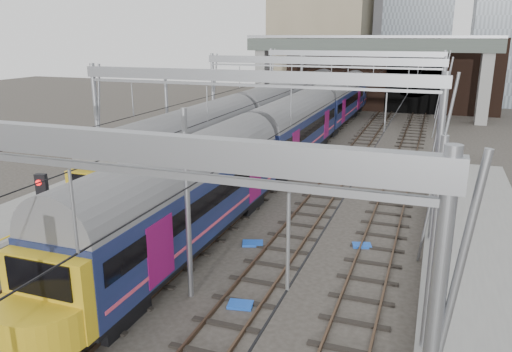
% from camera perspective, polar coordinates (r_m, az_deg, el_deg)
% --- Properties ---
extents(ground, '(160.00, 160.00, 0.00)m').
position_cam_1_polar(ground, '(17.73, -10.49, -16.29)').
color(ground, '#38332D').
rests_on(ground, ground).
extents(tracks, '(14.40, 80.00, 0.22)m').
position_cam_1_polar(tracks, '(30.37, 3.83, -2.06)').
color(tracks, '#4C3828').
rests_on(tracks, ground).
extents(overhead_line, '(16.80, 80.00, 8.00)m').
position_cam_1_polar(overhead_line, '(35.29, 7.04, 11.24)').
color(overhead_line, gray).
rests_on(overhead_line, ground).
extents(retaining_wall, '(28.00, 2.75, 9.00)m').
position_cam_1_polar(retaining_wall, '(65.24, 14.43, 10.99)').
color(retaining_wall, black).
rests_on(retaining_wall, ground).
extents(overbridge, '(28.00, 3.00, 9.25)m').
position_cam_1_polar(overbridge, '(59.35, 12.63, 13.51)').
color(overbridge, gray).
rests_on(overbridge, ground).
extents(train_main, '(2.99, 69.00, 5.07)m').
position_cam_1_polar(train_main, '(45.81, 7.28, 7.29)').
color(train_main, black).
rests_on(train_main, ground).
extents(train_second, '(3.03, 70.07, 5.14)m').
position_cam_1_polar(train_second, '(54.54, 5.07, 8.75)').
color(train_second, black).
rests_on(train_second, ground).
extents(signal_near_left, '(0.39, 0.48, 5.10)m').
position_cam_1_polar(signal_near_left, '(17.88, -22.51, -5.57)').
color(signal_near_left, black).
rests_on(signal_near_left, ground).
extents(equip_cover_a, '(1.11, 0.94, 0.11)m').
position_cam_1_polar(equip_cover_a, '(23.25, -0.38, -7.71)').
color(equip_cover_a, blue).
rests_on(equip_cover_a, ground).
extents(equip_cover_b, '(0.98, 0.77, 0.10)m').
position_cam_1_polar(equip_cover_b, '(18.42, -1.80, -14.49)').
color(equip_cover_b, blue).
rests_on(equip_cover_b, ground).
extents(equip_cover_c, '(0.97, 0.80, 0.10)m').
position_cam_1_polar(equip_cover_c, '(23.56, 12.00, -7.76)').
color(equip_cover_c, blue).
rests_on(equip_cover_c, ground).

